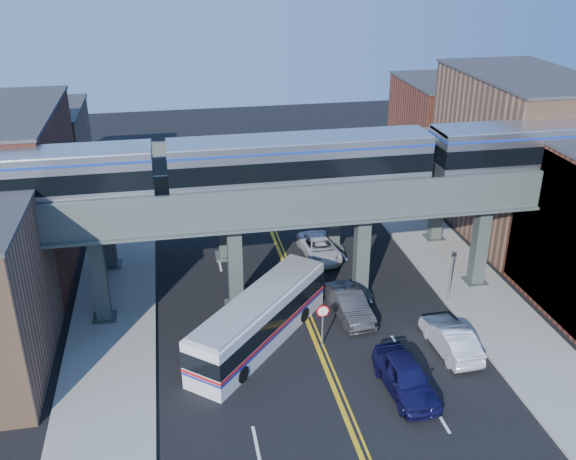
# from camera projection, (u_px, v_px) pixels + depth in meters

# --- Properties ---
(ground) EXTENTS (120.00, 120.00, 0.00)m
(ground) POSITION_uv_depth(u_px,v_px,m) (330.00, 378.00, 33.74)
(ground) COLOR black
(ground) RESTS_ON ground
(sidewalk_west) EXTENTS (5.00, 70.00, 0.16)m
(sidewalk_west) POSITION_uv_depth(u_px,v_px,m) (115.00, 301.00, 40.68)
(sidewalk_west) COLOR gray
(sidewalk_west) RESTS_ON ground
(sidewalk_east) EXTENTS (5.00, 70.00, 0.16)m
(sidewalk_east) POSITION_uv_depth(u_px,v_px,m) (455.00, 269.00, 44.60)
(sidewalk_east) COLOR gray
(sidewalk_east) RESTS_ON ground
(building_west_b) EXTENTS (8.00, 14.00, 11.00)m
(building_west_b) POSITION_uv_depth(u_px,v_px,m) (3.00, 196.00, 42.60)
(building_west_b) COLOR brown
(building_west_b) RESTS_ON ground
(building_west_c) EXTENTS (8.00, 10.00, 8.00)m
(building_west_c) POSITION_uv_depth(u_px,v_px,m) (38.00, 157.00, 54.83)
(building_west_c) COLOR #8A6147
(building_west_c) RESTS_ON ground
(building_east_b) EXTENTS (8.00, 14.00, 12.00)m
(building_east_b) POSITION_uv_depth(u_px,v_px,m) (516.00, 156.00, 48.69)
(building_east_b) COLOR #8A6147
(building_east_b) RESTS_ON ground
(building_east_c) EXTENTS (8.00, 10.00, 9.00)m
(building_east_c) POSITION_uv_depth(u_px,v_px,m) (445.00, 129.00, 60.93)
(building_east_c) COLOR brown
(building_east_c) RESTS_ON ground
(mural_panel) EXTENTS (0.10, 9.50, 9.50)m
(mural_panel) POSITION_uv_depth(u_px,v_px,m) (554.00, 242.00, 37.82)
(mural_panel) COLOR teal
(mural_panel) RESTS_ON ground
(elevated_viaduct_near) EXTENTS (52.00, 3.60, 7.40)m
(elevated_viaduct_near) POSITION_uv_depth(u_px,v_px,m) (300.00, 207.00, 38.20)
(elevated_viaduct_near) COLOR #424D48
(elevated_viaduct_near) RESTS_ON ground
(elevated_viaduct_far) EXTENTS (52.00, 3.60, 7.40)m
(elevated_viaduct_far) POSITION_uv_depth(u_px,v_px,m) (279.00, 169.00, 44.45)
(elevated_viaduct_far) COLOR #424D48
(elevated_viaduct_far) RESTS_ON ground
(transit_train) EXTENTS (46.95, 2.94, 3.43)m
(transit_train) POSITION_uv_depth(u_px,v_px,m) (300.00, 163.00, 37.04)
(transit_train) COLOR black
(transit_train) RESTS_ON elevated_viaduct_near
(stop_sign) EXTENTS (0.76, 0.09, 2.63)m
(stop_sign) POSITION_uv_depth(u_px,v_px,m) (323.00, 319.00, 35.74)
(stop_sign) COLOR slate
(stop_sign) RESTS_ON ground
(traffic_signal) EXTENTS (0.15, 0.18, 4.10)m
(traffic_signal) POSITION_uv_depth(u_px,v_px,m) (451.00, 271.00, 39.71)
(traffic_signal) COLOR slate
(traffic_signal) RESTS_ON ground
(transit_bus) EXTENTS (9.13, 10.07, 2.87)m
(transit_bus) POSITION_uv_depth(u_px,v_px,m) (260.00, 320.00, 36.16)
(transit_bus) COLOR silver
(transit_bus) RESTS_ON ground
(car_lane_a) EXTENTS (2.38, 5.30, 1.77)m
(car_lane_a) POSITION_uv_depth(u_px,v_px,m) (406.00, 377.00, 32.40)
(car_lane_a) COLOR #12113E
(car_lane_a) RESTS_ON ground
(car_lane_b) EXTENTS (2.14, 5.05, 1.62)m
(car_lane_b) POSITION_uv_depth(u_px,v_px,m) (349.00, 304.00, 38.96)
(car_lane_b) COLOR #2A2A2C
(car_lane_b) RESTS_ON ground
(car_lane_c) EXTENTS (2.59, 5.18, 1.41)m
(car_lane_c) POSITION_uv_depth(u_px,v_px,m) (320.00, 248.00, 46.33)
(car_lane_c) COLOR white
(car_lane_c) RESTS_ON ground
(car_lane_d) EXTENTS (2.53, 5.90, 1.69)m
(car_lane_d) POSITION_uv_depth(u_px,v_px,m) (283.00, 185.00, 57.60)
(car_lane_d) COLOR #A6A7AB
(car_lane_d) RESTS_ON ground
(car_parked_curb) EXTENTS (1.91, 5.00, 1.63)m
(car_parked_curb) POSITION_uv_depth(u_px,v_px,m) (451.00, 338.00, 35.67)
(car_parked_curb) COLOR silver
(car_parked_curb) RESTS_ON ground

